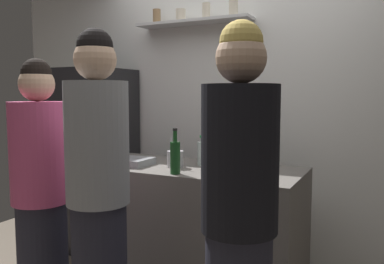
# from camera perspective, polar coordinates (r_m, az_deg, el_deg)

# --- Properties ---
(back_wall_assembly) EXTENTS (4.80, 0.32, 2.60)m
(back_wall_assembly) POSITION_cam_1_polar(r_m,az_deg,el_deg) (3.49, 6.68, 3.52)
(back_wall_assembly) COLOR white
(back_wall_assembly) RESTS_ON ground
(refrigerator) EXTENTS (0.66, 0.68, 1.65)m
(refrigerator) POSITION_cam_1_polar(r_m,az_deg,el_deg) (3.86, -14.18, -3.62)
(refrigerator) COLOR black
(refrigerator) RESTS_ON ground
(counter) EXTENTS (1.56, 0.71, 0.90)m
(counter) POSITION_cam_1_polar(r_m,az_deg,el_deg) (2.99, 0.00, -13.51)
(counter) COLOR #66605B
(counter) RESTS_ON ground
(baking_pan) EXTENTS (0.34, 0.24, 0.05)m
(baking_pan) POSITION_cam_1_polar(r_m,az_deg,el_deg) (2.99, -9.13, -4.14)
(baking_pan) COLOR gray
(baking_pan) RESTS_ON counter
(utensil_holder) EXTENTS (0.12, 0.12, 0.22)m
(utensil_holder) POSITION_cam_1_polar(r_m,az_deg,el_deg) (2.85, -2.40, -3.84)
(utensil_holder) COLOR #B2B2B7
(utensil_holder) RESTS_ON counter
(wine_bottle_green_glass) EXTENTS (0.07, 0.07, 0.30)m
(wine_bottle_green_glass) POSITION_cam_1_polar(r_m,az_deg,el_deg) (2.60, -2.42, -3.50)
(wine_bottle_green_glass) COLOR #19471E
(wine_bottle_green_glass) RESTS_ON counter
(wine_bottle_dark_glass) EXTENTS (0.08, 0.08, 0.30)m
(wine_bottle_dark_glass) POSITION_cam_1_polar(r_m,az_deg,el_deg) (3.19, -11.03, -1.97)
(wine_bottle_dark_glass) COLOR black
(wine_bottle_dark_glass) RESTS_ON counter
(wine_bottle_amber_glass) EXTENTS (0.07, 0.07, 0.29)m
(wine_bottle_amber_glass) POSITION_cam_1_polar(r_m,az_deg,el_deg) (3.12, 2.15, -2.16)
(wine_bottle_amber_glass) COLOR #472814
(wine_bottle_amber_glass) RESTS_ON counter
(water_bottle_plastic) EXTENTS (0.09, 0.09, 0.22)m
(water_bottle_plastic) POSITION_cam_1_polar(r_m,az_deg,el_deg) (2.91, 1.66, -2.92)
(water_bottle_plastic) COLOR silver
(water_bottle_plastic) RESTS_ON counter
(person_pink_top) EXTENTS (0.34, 0.34, 1.63)m
(person_pink_top) POSITION_cam_1_polar(r_m,az_deg,el_deg) (2.61, -20.79, -8.58)
(person_pink_top) COLOR #262633
(person_pink_top) RESTS_ON ground
(person_blonde) EXTENTS (0.34, 0.34, 1.74)m
(person_blonde) POSITION_cam_1_polar(r_m,az_deg,el_deg) (1.82, 6.75, -12.40)
(person_blonde) COLOR #262633
(person_blonde) RESTS_ON ground
(person_grey_hoodie) EXTENTS (0.34, 0.34, 1.77)m
(person_grey_hoodie) POSITION_cam_1_polar(r_m,az_deg,el_deg) (2.24, -13.24, -8.59)
(person_grey_hoodie) COLOR #262633
(person_grey_hoodie) RESTS_ON ground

